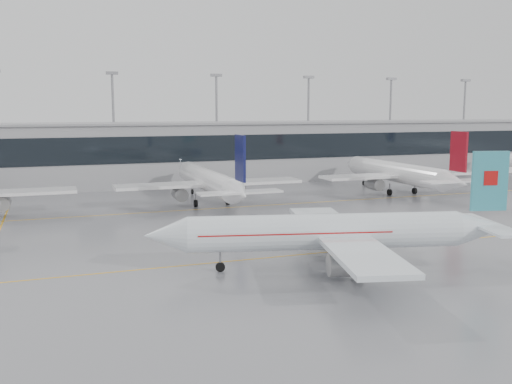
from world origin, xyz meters
name	(u,v)px	position (x,y,z in m)	size (l,w,h in m)	color
ground	(295,255)	(0.00, 0.00, 0.00)	(320.00, 320.00, 0.00)	gray
taxi_line_main	(295,255)	(0.00, 0.00, 0.01)	(120.00, 0.25, 0.01)	gold
taxi_line_north	(216,208)	(0.00, 30.00, 0.01)	(120.00, 0.25, 0.01)	gold
terminal	(173,154)	(0.00, 62.00, 6.00)	(180.00, 15.00, 12.00)	gray
terminal_glass	(181,149)	(0.00, 54.45, 7.50)	(180.00, 0.20, 5.00)	black
terminal_roof	(172,123)	(0.00, 62.00, 12.20)	(182.00, 16.00, 0.40)	gray
light_masts	(167,117)	(0.00, 68.00, 13.34)	(156.40, 1.00, 22.60)	gray
air_canada_jet	(338,232)	(1.89, -5.84, 3.50)	(35.29, 28.42, 11.08)	white
parked_jet_c	(210,181)	(0.00, 33.69, 3.71)	(29.64, 36.96, 11.72)	white
parked_jet_d	(399,173)	(35.00, 33.69, 3.71)	(29.64, 36.96, 11.72)	white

